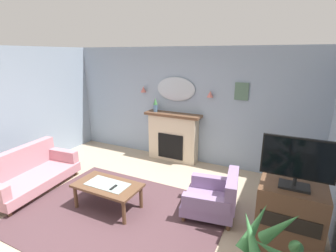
# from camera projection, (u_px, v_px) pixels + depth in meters

# --- Properties ---
(floor) EXTENTS (6.94, 6.59, 0.10)m
(floor) POSITION_uv_depth(u_px,v_px,m) (111.00, 225.00, 3.91)
(floor) COLOR tan
(floor) RESTS_ON ground
(wall_back) EXTENTS (6.94, 0.10, 2.66)m
(wall_back) POSITION_uv_depth(u_px,v_px,m) (184.00, 105.00, 5.97)
(wall_back) COLOR #8C9EB2
(wall_back) RESTS_ON ground
(patterned_rug) EXTENTS (3.20, 2.40, 0.01)m
(patterned_rug) POSITION_uv_depth(u_px,v_px,m) (119.00, 215.00, 4.06)
(patterned_rug) COLOR #4C3338
(patterned_rug) RESTS_ON ground
(fireplace) EXTENTS (1.36, 0.36, 1.16)m
(fireplace) POSITION_uv_depth(u_px,v_px,m) (173.00, 137.00, 6.07)
(fireplace) COLOR beige
(fireplace) RESTS_ON ground
(mantel_vase_right) EXTENTS (0.10, 0.10, 0.33)m
(mantel_vase_right) POSITION_uv_depth(u_px,v_px,m) (155.00, 105.00, 6.03)
(mantel_vase_right) COLOR #4C7093
(mantel_vase_right) RESTS_ON fireplace
(wall_mirror) EXTENTS (0.96, 0.06, 0.56)m
(wall_mirror) POSITION_uv_depth(u_px,v_px,m) (176.00, 89.00, 5.88)
(wall_mirror) COLOR #B2BCC6
(wall_sconce_left) EXTENTS (0.14, 0.14, 0.14)m
(wall_sconce_left) POSITION_uv_depth(u_px,v_px,m) (143.00, 89.00, 6.22)
(wall_sconce_left) COLOR #D17066
(wall_sconce_right) EXTENTS (0.14, 0.14, 0.14)m
(wall_sconce_right) POSITION_uv_depth(u_px,v_px,m) (210.00, 94.00, 5.49)
(wall_sconce_right) COLOR #D17066
(framed_picture) EXTENTS (0.28, 0.03, 0.36)m
(framed_picture) POSITION_uv_depth(u_px,v_px,m) (242.00, 91.00, 5.24)
(framed_picture) COLOR #4C6B56
(coffee_table) EXTENTS (1.10, 0.60, 0.45)m
(coffee_table) POSITION_uv_depth(u_px,v_px,m) (108.00, 187.00, 4.17)
(coffee_table) COLOR brown
(coffee_table) RESTS_ON ground
(tv_remote) EXTENTS (0.04, 0.16, 0.02)m
(tv_remote) POSITION_uv_depth(u_px,v_px,m) (113.00, 188.00, 4.03)
(tv_remote) COLOR black
(tv_remote) RESTS_ON coffee_table
(floral_couch) EXTENTS (1.02, 1.78, 0.76)m
(floral_couch) POSITION_uv_depth(u_px,v_px,m) (28.00, 173.00, 4.81)
(floral_couch) COLOR #B77A84
(floral_couch) RESTS_ON ground
(armchair_beside_couch) EXTENTS (0.93, 0.92, 0.71)m
(armchair_beside_couch) POSITION_uv_depth(u_px,v_px,m) (215.00, 197.00, 4.04)
(armchair_beside_couch) COLOR gray
(armchair_beside_couch) RESTS_ON ground
(tv_cabinet) EXTENTS (0.80, 0.57, 0.90)m
(tv_cabinet) POSITION_uv_depth(u_px,v_px,m) (289.00, 217.00, 3.30)
(tv_cabinet) COLOR brown
(tv_cabinet) RESTS_ON ground
(tv_flatscreen) EXTENTS (0.84, 0.24, 0.65)m
(tv_flatscreen) POSITION_uv_depth(u_px,v_px,m) (298.00, 162.00, 3.06)
(tv_flatscreen) COLOR black
(tv_flatscreen) RESTS_ON tv_cabinet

